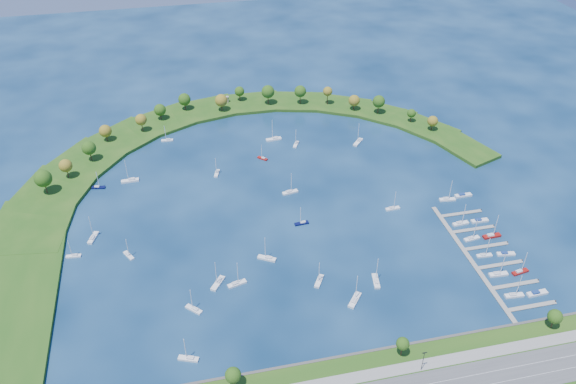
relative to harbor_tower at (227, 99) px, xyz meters
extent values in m
plane|color=#07203D|center=(12.46, -121.37, -4.17)|extent=(700.00, 700.00, 0.00)
cube|color=#474442|center=(12.46, -223.87, -3.27)|extent=(420.00, 1.20, 1.80)
cube|color=gray|center=(12.46, -234.37, -2.51)|extent=(420.00, 5.00, 0.12)
cylinder|color=#382314|center=(-27.54, -228.37, 0.06)|extent=(0.56, 0.56, 5.25)
sphere|color=#2B4E13|center=(-27.54, -228.37, 3.88)|extent=(6.00, 6.00, 6.00)
cylinder|color=#382314|center=(37.46, -228.37, 0.23)|extent=(0.56, 0.56, 5.60)
sphere|color=#2B4E13|center=(37.46, -228.37, 4.07)|extent=(5.20, 5.20, 5.20)
cylinder|color=#382314|center=(102.46, -228.37, -0.12)|extent=(0.56, 0.56, 4.90)
sphere|color=#2B4E13|center=(102.46, -228.37, 3.53)|extent=(6.00, 6.00, 6.00)
cylinder|color=black|center=(42.46, -236.37, 2.43)|extent=(0.24, 0.24, 10.00)
cube|color=#1F4D14|center=(-114.29, -113.55, -3.17)|extent=(43.73, 48.72, 2.00)
cube|color=#1F4D14|center=(-106.37, -83.79, -3.17)|extent=(50.23, 54.30, 2.00)
cube|color=#1F4D14|center=(-91.57, -56.79, -3.17)|extent=(54.07, 56.09, 2.00)
cube|color=#1F4D14|center=(-70.75, -34.10, -3.17)|extent=(55.20, 54.07, 2.00)
cube|color=#1F4D14|center=(-45.11, -17.04, -3.17)|extent=(53.65, 48.47, 2.00)
cube|color=#1F4D14|center=(-16.14, -6.60, -3.17)|extent=(49.62, 39.75, 2.00)
cube|color=#1F4D14|center=(14.49, -3.38, -3.17)|extent=(44.32, 29.96, 2.00)
cube|color=#1F4D14|center=(45.00, -7.57, -3.17)|extent=(49.49, 38.05, 2.00)
cube|color=#1F4D14|center=(73.63, -18.93, -3.17)|extent=(51.13, 44.12, 2.00)
cube|color=#1F4D14|center=(98.71, -36.79, -3.17)|extent=(49.19, 47.96, 2.00)
cube|color=#1F4D14|center=(118.80, -60.13, -3.17)|extent=(43.90, 49.49, 2.00)
cube|color=#1F4D14|center=(132.74, -87.59, -3.17)|extent=(35.67, 48.74, 2.00)
cube|color=#1F4D14|center=(-114.29, -168.96, -3.22)|extent=(36.00, 130.81, 1.90)
cylinder|color=#382314|center=(-109.15, -86.29, 1.58)|extent=(0.56, 0.56, 7.50)
sphere|color=#2B4E13|center=(-109.15, -86.29, 7.21)|extent=(9.39, 9.39, 9.39)
cylinder|color=#382314|center=(-99.19, -73.34, 1.01)|extent=(0.56, 0.56, 6.36)
sphere|color=olive|center=(-99.19, -73.34, 5.66)|extent=(7.34, 7.34, 7.34)
cylinder|color=#382314|center=(-87.61, -57.64, 1.23)|extent=(0.56, 0.56, 6.80)
sphere|color=#2B4E13|center=(-87.61, -57.64, 6.26)|extent=(8.15, 8.15, 8.15)
cylinder|color=#382314|center=(-79.51, -36.24, 0.47)|extent=(0.56, 0.56, 5.27)
sphere|color=olive|center=(-79.51, -36.24, 4.64)|extent=(7.69, 7.69, 7.69)
cylinder|color=#382314|center=(-57.84, -28.98, 1.25)|extent=(0.56, 0.56, 6.83)
sphere|color=olive|center=(-57.84, -28.98, 6.11)|extent=(7.26, 7.26, 7.26)
cylinder|color=#382314|center=(-45.83, -15.39, 0.48)|extent=(0.56, 0.56, 5.29)
sphere|color=#2B4E13|center=(-45.83, -15.39, 4.68)|extent=(7.79, 7.79, 7.79)
cylinder|color=#382314|center=(-29.20, -4.99, 0.78)|extent=(0.56, 0.56, 5.89)
sphere|color=#2B4E13|center=(-29.20, -4.99, 5.38)|extent=(8.29, 8.29, 8.29)
cylinder|color=#382314|center=(-5.26, -11.92, 0.80)|extent=(0.56, 0.56, 5.94)
sphere|color=olive|center=(-5.26, -11.92, 5.45)|extent=(8.40, 8.40, 8.40)
cylinder|color=#382314|center=(8.88, 0.48, 0.63)|extent=(0.56, 0.56, 5.60)
sphere|color=#2B4E13|center=(8.88, 0.48, 4.78)|extent=(6.76, 6.76, 6.76)
cylinder|color=#382314|center=(27.13, -9.05, 1.58)|extent=(0.56, 0.56, 7.50)
sphere|color=#2B4E13|center=(27.13, -9.05, 7.12)|extent=(8.92, 8.92, 8.92)
cylinder|color=#382314|center=(48.76, -13.30, 1.67)|extent=(0.56, 0.56, 7.68)
sphere|color=#2B4E13|center=(48.76, -13.30, 7.13)|extent=(8.08, 8.08, 8.08)
cylinder|color=#382314|center=(66.78, -18.15, 2.06)|extent=(0.56, 0.56, 8.46)
sphere|color=olive|center=(66.78, -18.15, 7.57)|extent=(6.39, 6.39, 6.39)
cylinder|color=#382314|center=(82.02, -29.87, 0.50)|extent=(0.56, 0.56, 5.34)
sphere|color=olive|center=(82.02, -29.87, 4.69)|extent=(7.59, 7.59, 7.59)
cylinder|color=#382314|center=(96.26, -38.23, 1.40)|extent=(0.56, 0.56, 7.15)
sphere|color=#2B4E13|center=(96.26, -38.23, 6.62)|extent=(8.20, 8.20, 8.20)
cylinder|color=#382314|center=(113.12, -54.05, 0.38)|extent=(0.56, 0.56, 5.10)
sphere|color=#2B4E13|center=(113.12, -54.05, 4.06)|extent=(5.65, 5.65, 5.65)
cylinder|color=#382314|center=(121.88, -67.33, 0.43)|extent=(0.56, 0.56, 5.19)
sphere|color=olive|center=(121.88, -67.33, 4.37)|extent=(6.75, 6.75, 6.75)
cylinder|color=gray|center=(0.00, 0.00, -0.20)|extent=(2.20, 2.20, 3.93)
cylinder|color=gray|center=(0.00, 0.00, 1.91)|extent=(2.60, 2.60, 0.30)
cube|color=gray|center=(90.46, -182.37, -3.82)|extent=(2.20, 82.00, 0.40)
cube|color=gray|center=(102.56, -215.37, -3.82)|extent=(22.00, 2.00, 0.40)
cylinder|color=#382314|center=(113.46, -215.37, -3.57)|extent=(0.36, 0.36, 1.60)
cube|color=gray|center=(102.56, -202.17, -3.82)|extent=(22.00, 2.00, 0.40)
cylinder|color=#382314|center=(113.46, -202.17, -3.57)|extent=(0.36, 0.36, 1.60)
cube|color=gray|center=(102.56, -188.97, -3.82)|extent=(22.00, 2.00, 0.40)
cylinder|color=#382314|center=(113.46, -188.97, -3.57)|extent=(0.36, 0.36, 1.60)
cube|color=gray|center=(102.56, -175.77, -3.82)|extent=(22.00, 2.00, 0.40)
cylinder|color=#382314|center=(113.46, -175.77, -3.57)|extent=(0.36, 0.36, 1.60)
cube|color=gray|center=(102.56, -162.57, -3.82)|extent=(22.00, 2.00, 0.40)
cylinder|color=#382314|center=(113.46, -162.57, -3.57)|extent=(0.36, 0.36, 1.60)
cube|color=gray|center=(102.56, -149.37, -3.82)|extent=(22.00, 2.00, 0.40)
cylinder|color=#382314|center=(113.46, -149.37, -3.57)|extent=(0.36, 0.36, 1.60)
cube|color=#090D3A|center=(19.37, -139.61, -3.73)|extent=(7.45, 2.65, 0.88)
cube|color=silver|center=(20.09, -139.55, -2.99)|extent=(2.67, 1.64, 0.61)
cylinder|color=silver|center=(18.79, -139.66, 1.64)|extent=(0.32, 0.32, 9.86)
cube|color=white|center=(-91.48, -140.36, -3.75)|extent=(7.08, 2.51, 0.83)
cube|color=silver|center=(-90.79, -140.42, -3.04)|extent=(2.53, 1.56, 0.58)
cylinder|color=silver|center=(-92.03, -140.32, 1.35)|extent=(0.32, 0.32, 9.38)
cube|color=white|center=(34.14, -63.56, -3.71)|extent=(5.27, 7.74, 0.91)
cube|color=silver|center=(34.48, -62.88, -2.94)|extent=(2.51, 3.04, 0.64)
cylinder|color=silver|center=(33.87, -64.11, 1.86)|extent=(0.32, 0.32, 10.24)
cube|color=white|center=(-38.85, -186.25, -3.69)|extent=(7.26, 7.19, 0.96)
cube|color=silver|center=(-38.28, -186.81, -2.87)|extent=(3.09, 3.07, 0.67)
cylinder|color=silver|center=(-39.30, -185.80, 2.18)|extent=(0.32, 0.32, 10.78)
cube|color=white|center=(21.90, -54.47, -3.59)|extent=(9.80, 3.50, 1.15)
cube|color=silver|center=(22.85, -54.39, -2.61)|extent=(3.51, 2.16, 0.81)
cylinder|color=silver|center=(21.13, -54.53, 3.47)|extent=(0.32, 0.32, 12.97)
cube|color=white|center=(-2.69, -161.65, -3.64)|extent=(8.90, 6.55, 1.06)
cube|color=silver|center=(-1.93, -162.09, -2.74)|extent=(3.55, 3.04, 0.74)
cylinder|color=silver|center=(-3.31, -161.30, 2.86)|extent=(0.32, 0.32, 11.93)
cube|color=white|center=(-17.29, -84.95, -3.72)|extent=(4.20, 7.74, 0.89)
cube|color=silver|center=(-17.07, -84.23, -2.96)|extent=(2.17, 2.93, 0.63)
cylinder|color=silver|center=(-17.47, -85.52, 1.76)|extent=(0.32, 0.32, 10.07)
cube|color=white|center=(29.40, -195.93, -3.59)|extent=(8.18, 9.23, 1.16)
cube|color=silver|center=(28.79, -196.68, -2.60)|extent=(3.60, 3.83, 0.81)
cylinder|color=silver|center=(29.88, -195.33, 3.52)|extent=(0.32, 0.32, 13.06)
cube|color=white|center=(42.23, -186.96, -3.63)|extent=(4.12, 9.31, 1.08)
cube|color=silver|center=(42.06, -187.84, -2.71)|extent=(2.31, 3.42, 0.76)
cylinder|color=silver|center=(42.36, -186.25, 2.99)|extent=(0.32, 0.32, 12.15)
cube|color=maroon|center=(11.09, -74.80, -3.78)|extent=(5.96, 5.87, 0.78)
cube|color=silver|center=(11.55, -75.25, -3.11)|extent=(2.53, 2.51, 0.55)
cylinder|color=silver|center=(10.71, -74.43, 1.03)|extent=(0.32, 0.32, 8.82)
cube|color=#090D3A|center=(-82.77, -84.81, -3.73)|extent=(7.53, 3.32, 0.87)
cube|color=silver|center=(-83.48, -84.68, -2.99)|extent=(2.77, 1.87, 0.61)
cylinder|color=silver|center=(-82.20, -84.91, 1.62)|extent=(0.32, 0.32, 9.83)
cube|color=white|center=(17.37, -181.44, -3.67)|extent=(6.23, 8.26, 0.99)
cube|color=silver|center=(17.79, -180.74, -2.83)|extent=(2.87, 3.31, 0.69)
cylinder|color=silver|center=(17.03, -182.01, 2.39)|extent=(0.32, 0.32, 11.14)
cube|color=white|center=(68.97, -137.93, -3.71)|extent=(7.78, 2.68, 0.92)
cube|color=silver|center=(68.21, -137.99, -2.93)|extent=(2.78, 1.69, 0.64)
cylinder|color=silver|center=(69.58, -137.89, 1.91)|extent=(0.32, 0.32, 10.32)
cube|color=white|center=(72.46, -69.35, -3.59)|extent=(8.41, 8.89, 1.15)
cube|color=silver|center=(73.10, -68.64, -2.62)|extent=(3.64, 3.74, 0.80)
cylinder|color=silver|center=(71.95, -69.92, 3.44)|extent=(0.32, 0.32, 12.91)
cube|color=white|center=(-65.77, -82.02, -3.59)|extent=(9.77, 3.10, 1.16)
cube|color=silver|center=(-64.80, -81.98, -2.60)|extent=(3.46, 2.03, 0.81)
cylinder|color=silver|center=(-66.54, -82.05, 3.52)|extent=(0.32, 0.32, 13.05)
cube|color=white|center=(-66.06, -145.61, -3.73)|extent=(5.37, 7.35, 0.87)
cube|color=silver|center=(-66.42, -144.98, -2.99)|extent=(2.50, 2.92, 0.61)
cylinder|color=silver|center=(-65.77, -146.12, 1.63)|extent=(0.32, 0.32, 9.84)
cube|color=white|center=(-43.36, -41.25, -3.73)|extent=(7.40, 2.41, 0.88)
cube|color=silver|center=(-42.63, -41.29, -2.98)|extent=(2.63, 1.56, 0.61)
cylinder|color=silver|center=(-43.94, -41.23, 1.64)|extent=(0.32, 0.32, 9.87)
cube|color=white|center=(-83.17, -128.65, -3.63)|extent=(5.34, 9.26, 1.07)
cube|color=silver|center=(-83.47, -129.50, -2.72)|extent=(2.70, 3.53, 0.75)
cylinder|color=silver|center=(-82.93, -127.98, 2.94)|extent=(0.32, 0.32, 12.06)
cube|color=white|center=(-27.06, -173.10, -3.61)|extent=(7.51, 9.20, 1.13)
cube|color=silver|center=(-26.53, -172.34, -2.65)|extent=(3.38, 3.74, 0.79)
cylinder|color=silver|center=(-27.49, -173.72, 3.29)|extent=(0.32, 0.32, 12.66)
cube|color=white|center=(19.59, -112.13, -3.65)|extent=(8.95, 3.93, 1.04)
cube|color=silver|center=(18.74, -112.29, -2.77)|extent=(3.29, 2.21, 0.73)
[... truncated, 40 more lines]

